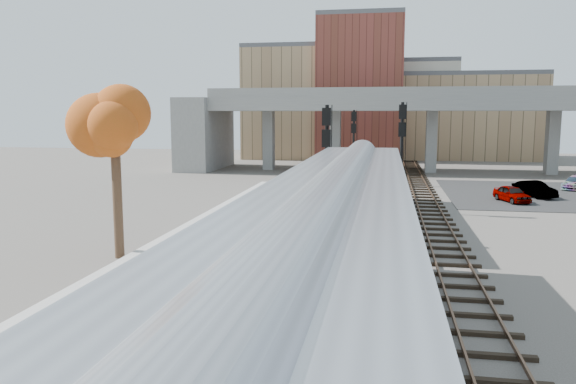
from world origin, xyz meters
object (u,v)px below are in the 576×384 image
(signal_mast_far, at_px, (353,148))
(signal_mast_mid, at_px, (401,157))
(signal_mast_near, at_px, (326,173))
(tree, at_px, (114,123))
(locomotive, at_px, (369,186))
(car_c, at_px, (575,183))
(car_b, at_px, (534,189))
(coach, at_px, (336,292))
(car_a, at_px, (512,194))

(signal_mast_far, bearing_deg, signal_mast_mid, -74.65)
(signal_mast_near, height_order, tree, tree)
(locomotive, distance_m, signal_mast_mid, 4.62)
(tree, bearing_deg, car_c, 45.36)
(car_b, bearing_deg, signal_mast_far, 130.62)
(signal_mast_near, xyz_separation_m, signal_mast_mid, (4.10, 9.03, 0.20))
(locomotive, relative_size, tree, 2.25)
(locomotive, height_order, signal_mast_near, signal_mast_near)
(coach, distance_m, car_a, 34.18)
(car_a, xyz_separation_m, car_b, (2.29, 2.86, 0.03))
(car_a, bearing_deg, signal_mast_far, 125.18)
(coach, xyz_separation_m, car_b, (12.78, 35.32, -2.11))
(car_c, bearing_deg, car_a, -101.18)
(locomotive, relative_size, coach, 0.76)
(signal_mast_far, bearing_deg, car_b, -22.33)
(coach, bearing_deg, locomotive, 90.00)
(signal_mast_mid, relative_size, tree, 0.88)
(car_c, bearing_deg, car_b, -101.56)
(signal_mast_near, distance_m, car_c, 30.79)
(coach, bearing_deg, tree, 133.34)
(tree, distance_m, car_c, 41.31)
(signal_mast_mid, distance_m, car_b, 14.27)
(signal_mast_far, height_order, car_c, signal_mast_far)
(signal_mast_far, relative_size, car_a, 1.95)
(locomotive, distance_m, car_b, 18.10)
(signal_mast_mid, distance_m, car_c, 21.49)
(signal_mast_near, xyz_separation_m, car_a, (12.59, 15.00, -2.92))
(signal_mast_near, bearing_deg, signal_mast_mid, 65.59)
(coach, height_order, car_c, coach)
(signal_mast_far, bearing_deg, coach, -87.10)
(signal_mast_near, height_order, signal_mast_far, signal_mast_near)
(signal_mast_mid, relative_size, signal_mast_far, 1.06)
(tree, height_order, car_c, tree)
(locomotive, relative_size, signal_mast_far, 2.71)
(signal_mast_far, height_order, car_a, signal_mast_far)
(car_b, bearing_deg, car_c, 23.04)
(car_b, relative_size, car_c, 0.99)
(car_a, bearing_deg, signal_mast_mid, -164.22)
(signal_mast_near, distance_m, tree, 11.02)
(locomotive, height_order, car_a, locomotive)
(signal_mast_near, height_order, car_c, signal_mast_near)
(signal_mast_mid, bearing_deg, locomotive, -117.22)
(tree, distance_m, car_b, 34.00)
(signal_mast_far, relative_size, car_c, 1.77)
(tree, xyz_separation_m, car_a, (21.70, 20.58, -5.63))
(signal_mast_mid, relative_size, car_c, 1.88)
(locomotive, distance_m, car_a, 14.48)
(tree, relative_size, car_b, 2.16)
(signal_mast_mid, height_order, car_a, signal_mast_mid)
(car_c, bearing_deg, signal_mast_far, -152.91)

